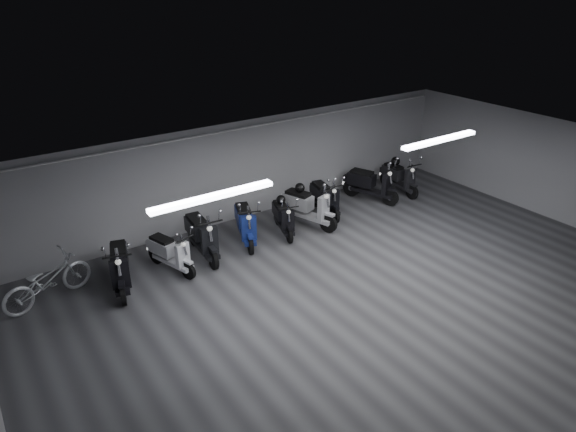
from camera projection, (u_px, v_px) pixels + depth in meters
floor at (367, 297)px, 11.02m from camera, size 14.00×10.00×0.01m
ceiling at (377, 176)px, 9.81m from camera, size 14.00×10.00×0.01m
back_wall at (248, 169)px, 14.14m from camera, size 14.00×0.01×2.80m
right_wall at (560, 172)px, 13.99m from camera, size 0.01×10.00×2.80m
fluor_strip_left at (213, 197)px, 9.05m from camera, size 2.40×0.18×0.08m
fluor_strip_right at (440, 140)px, 12.11m from camera, size 2.40×0.18×0.08m
conduit at (248, 127)px, 13.55m from camera, size 13.60×0.05×0.05m
scooter_0 at (119, 260)px, 11.02m from camera, size 1.15×2.02×1.43m
scooter_2 at (170, 247)px, 11.72m from camera, size 1.05×1.79×1.26m
scooter_3 at (202, 229)px, 12.28m from camera, size 0.84×2.05×1.49m
scooter_4 at (245, 218)px, 12.96m from camera, size 1.24×1.99×1.40m
scooter_5 at (283, 212)px, 13.45m from camera, size 1.03×1.74×1.23m
scooter_6 at (308, 201)px, 13.81m from camera, size 1.28×2.12×1.50m
scooter_7 at (325, 193)px, 14.50m from camera, size 0.96×1.90×1.35m
scooter_8 at (372, 178)px, 15.36m from camera, size 1.33×2.07×1.47m
scooter_9 at (400, 173)px, 15.96m from camera, size 0.73×1.85×1.35m
bicycle at (46, 276)px, 10.62m from camera, size 2.05×1.23×1.25m
helmet_0 at (281, 200)px, 13.53m from camera, size 0.25×0.25×0.25m
helmet_1 at (395, 161)px, 16.02m from camera, size 0.28×0.28×0.28m
helmet_2 at (300, 188)px, 13.82m from camera, size 0.27×0.27×0.27m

